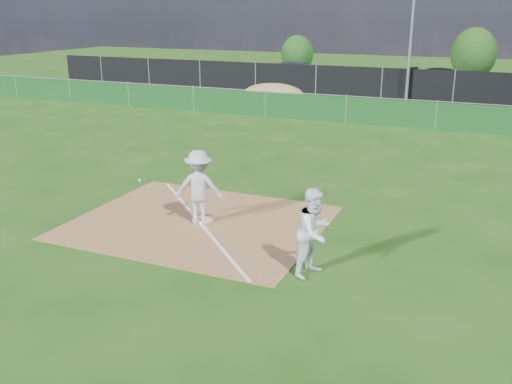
{
  "coord_description": "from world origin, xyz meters",
  "views": [
    {
      "loc": [
        6.55,
        -10.59,
        5.09
      ],
      "look_at": [
        1.54,
        1.0,
        1.0
      ],
      "focal_mm": 40.0,
      "sensor_mm": 36.0,
      "label": 1
    }
  ],
  "objects_px": {
    "car_right": "(446,80)",
    "tree_mid": "(474,54)",
    "first_base": "(203,220)",
    "car_left": "(298,72)",
    "car_mid": "(383,80)",
    "tree_left": "(297,54)",
    "play_at_first": "(199,187)",
    "runner": "(314,232)",
    "light_pole": "(412,28)"
  },
  "relations": [
    {
      "from": "car_left",
      "to": "car_mid",
      "type": "relative_size",
      "value": 1.16
    },
    {
      "from": "car_mid",
      "to": "tree_left",
      "type": "xyz_separation_m",
      "value": [
        -8.27,
        6.83,
        0.89
      ]
    },
    {
      "from": "tree_mid",
      "to": "play_at_first",
      "type": "bearing_deg",
      "value": -97.29
    },
    {
      "from": "car_mid",
      "to": "tree_left",
      "type": "distance_m",
      "value": 10.76
    },
    {
      "from": "car_right",
      "to": "tree_mid",
      "type": "bearing_deg",
      "value": -3.1
    },
    {
      "from": "light_pole",
      "to": "car_mid",
      "type": "bearing_deg",
      "value": 118.68
    },
    {
      "from": "light_pole",
      "to": "car_right",
      "type": "xyz_separation_m",
      "value": [
        1.61,
        5.37,
        -3.29
      ]
    },
    {
      "from": "car_mid",
      "to": "car_right",
      "type": "bearing_deg",
      "value": -45.34
    },
    {
      "from": "first_base",
      "to": "tree_left",
      "type": "distance_m",
      "value": 33.57
    },
    {
      "from": "runner",
      "to": "tree_mid",
      "type": "distance_m",
      "value": 34.61
    },
    {
      "from": "play_at_first",
      "to": "car_left",
      "type": "xyz_separation_m",
      "value": [
        -6.9,
        26.81,
        -0.14
      ]
    },
    {
      "from": "car_left",
      "to": "light_pole",
      "type": "bearing_deg",
      "value": -102.88
    },
    {
      "from": "tree_mid",
      "to": "car_right",
      "type": "bearing_deg",
      "value": -101.11
    },
    {
      "from": "first_base",
      "to": "play_at_first",
      "type": "height_order",
      "value": "play_at_first"
    },
    {
      "from": "car_mid",
      "to": "runner",
      "type": "bearing_deg",
      "value": -148.75
    },
    {
      "from": "play_at_first",
      "to": "runner",
      "type": "relative_size",
      "value": 1.34
    },
    {
      "from": "tree_mid",
      "to": "first_base",
      "type": "bearing_deg",
      "value": -97.3
    },
    {
      "from": "car_right",
      "to": "play_at_first",
      "type": "bearing_deg",
      "value": -178.45
    },
    {
      "from": "car_left",
      "to": "car_mid",
      "type": "height_order",
      "value": "car_left"
    },
    {
      "from": "first_base",
      "to": "tree_left",
      "type": "xyz_separation_m",
      "value": [
        -8.94,
        32.33,
        1.51
      ]
    },
    {
      "from": "runner",
      "to": "car_right",
      "type": "xyz_separation_m",
      "value": [
        -0.37,
        28.68,
        -0.19
      ]
    },
    {
      "from": "first_base",
      "to": "runner",
      "type": "distance_m",
      "value": 3.91
    },
    {
      "from": "light_pole",
      "to": "car_mid",
      "type": "xyz_separation_m",
      "value": [
        -2.11,
        3.86,
        -3.33
      ]
    },
    {
      "from": "play_at_first",
      "to": "car_mid",
      "type": "relative_size",
      "value": 0.6
    },
    {
      "from": "first_base",
      "to": "runner",
      "type": "xyz_separation_m",
      "value": [
        3.43,
        -1.67,
        0.84
      ]
    },
    {
      "from": "car_right",
      "to": "tree_mid",
      "type": "distance_m",
      "value": 6.14
    },
    {
      "from": "tree_left",
      "to": "car_right",
      "type": "bearing_deg",
      "value": -23.93
    },
    {
      "from": "runner",
      "to": "tree_left",
      "type": "xyz_separation_m",
      "value": [
        -12.37,
        34.0,
        0.66
      ]
    },
    {
      "from": "car_left",
      "to": "tree_left",
      "type": "distance_m",
      "value": 6.02
    },
    {
      "from": "runner",
      "to": "tree_left",
      "type": "height_order",
      "value": "tree_left"
    },
    {
      "from": "play_at_first",
      "to": "car_mid",
      "type": "bearing_deg",
      "value": 91.48
    },
    {
      "from": "light_pole",
      "to": "play_at_first",
      "type": "distance_m",
      "value": 22.0
    },
    {
      "from": "play_at_first",
      "to": "tree_mid",
      "type": "height_order",
      "value": "tree_mid"
    },
    {
      "from": "light_pole",
      "to": "tree_left",
      "type": "distance_m",
      "value": 15.1
    },
    {
      "from": "first_base",
      "to": "car_right",
      "type": "xyz_separation_m",
      "value": [
        3.06,
        27.0,
        0.65
      ]
    },
    {
      "from": "play_at_first",
      "to": "tree_left",
      "type": "height_order",
      "value": "tree_left"
    },
    {
      "from": "runner",
      "to": "car_left",
      "type": "distance_m",
      "value": 30.2
    },
    {
      "from": "runner",
      "to": "car_left",
      "type": "xyz_separation_m",
      "value": [
        -10.34,
        28.38,
        -0.1
      ]
    },
    {
      "from": "runner",
      "to": "car_mid",
      "type": "height_order",
      "value": "runner"
    },
    {
      "from": "light_pole",
      "to": "car_left",
      "type": "relative_size",
      "value": 1.72
    },
    {
      "from": "tree_mid",
      "to": "car_left",
      "type": "bearing_deg",
      "value": -150.86
    },
    {
      "from": "first_base",
      "to": "car_left",
      "type": "distance_m",
      "value": 27.6
    },
    {
      "from": "tree_left",
      "to": "tree_mid",
      "type": "height_order",
      "value": "tree_mid"
    },
    {
      "from": "first_base",
      "to": "runner",
      "type": "bearing_deg",
      "value": -26.04
    },
    {
      "from": "car_left",
      "to": "car_mid",
      "type": "distance_m",
      "value": 6.36
    },
    {
      "from": "runner",
      "to": "tree_mid",
      "type": "relative_size",
      "value": 0.48
    },
    {
      "from": "car_right",
      "to": "runner",
      "type": "bearing_deg",
      "value": -171.25
    },
    {
      "from": "car_left",
      "to": "play_at_first",
      "type": "bearing_deg",
      "value": -147.19
    },
    {
      "from": "play_at_first",
      "to": "tree_mid",
      "type": "bearing_deg",
      "value": 82.71
    },
    {
      "from": "runner",
      "to": "car_mid",
      "type": "bearing_deg",
      "value": 26.51
    }
  ]
}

